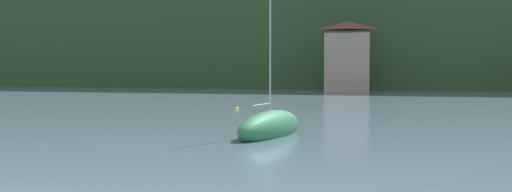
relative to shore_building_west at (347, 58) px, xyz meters
The scene contains 4 objects.
wooded_hillside 42.08m from the shore_building_west, 101.28° to the left, with size 352.00×61.72×41.45m.
shore_building_west is the anchor object (origin of this frame).
sailboat_mid_6 52.17m from the shore_building_west, 91.16° to the right, with size 3.59×7.40×8.71m.
mooring_buoy_mid 35.48m from the shore_building_west, 102.77° to the right, with size 0.41×0.41×0.41m, color yellow.
Camera 1 is at (5.36, 27.25, 4.12)m, focal length 39.15 mm.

